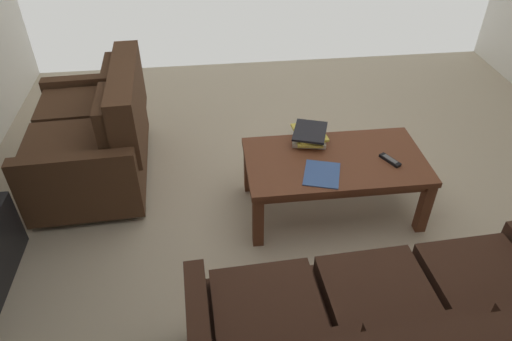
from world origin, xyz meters
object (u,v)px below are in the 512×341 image
(loose_magazine, at_px, (322,174))
(loveseat_near, at_px, (97,135))
(coffee_table, at_px, (335,167))
(book_stack, at_px, (310,135))
(tv_remote, at_px, (390,160))

(loose_magazine, bearing_deg, loveseat_near, -8.76)
(coffee_table, bearing_deg, loveseat_near, -19.78)
(loveseat_near, xyz_separation_m, coffee_table, (-1.67, 0.60, 0.01))
(book_stack, distance_m, loose_magazine, 0.40)
(loveseat_near, distance_m, loose_magazine, 1.72)
(loveseat_near, bearing_deg, book_stack, 167.07)
(loveseat_near, relative_size, book_stack, 3.72)
(tv_remote, bearing_deg, loveseat_near, -18.26)
(tv_remote, bearing_deg, book_stack, -33.07)
(book_stack, xyz_separation_m, loose_magazine, (0.00, 0.40, -0.04))
(coffee_table, distance_m, tv_remote, 0.37)
(loveseat_near, height_order, tv_remote, loveseat_near)
(tv_remote, distance_m, loose_magazine, 0.49)
(coffee_table, xyz_separation_m, tv_remote, (-0.35, 0.07, 0.08))
(tv_remote, relative_size, loose_magazine, 0.60)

